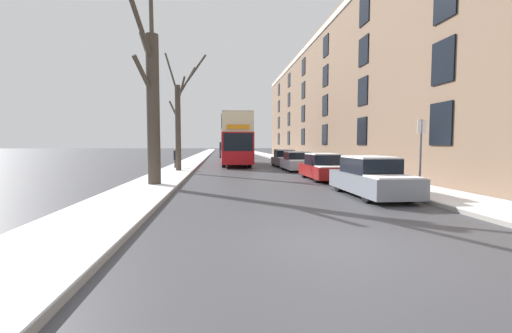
# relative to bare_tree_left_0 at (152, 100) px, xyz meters

# --- Properties ---
(ground_plane) EXTENTS (320.00, 320.00, 0.00)m
(ground_plane) POSITION_rel_bare_tree_left_0_xyz_m (5.28, -9.21, -3.81)
(ground_plane) COLOR #424247
(sidewalk_left) EXTENTS (2.41, 130.00, 0.16)m
(sidewalk_left) POSITION_rel_bare_tree_left_0_xyz_m (-0.12, 43.79, -3.73)
(sidewalk_left) COLOR gray
(sidewalk_left) RESTS_ON ground
(sidewalk_right) EXTENTS (2.41, 130.00, 0.16)m
(sidewalk_right) POSITION_rel_bare_tree_left_0_xyz_m (10.69, 43.79, -3.73)
(sidewalk_right) COLOR gray
(sidewalk_right) RESTS_ON ground
(terrace_facade_right) EXTENTS (9.10, 53.15, 12.44)m
(terrace_facade_right) POSITION_rel_bare_tree_left_0_xyz_m (16.39, 17.18, 2.41)
(terrace_facade_right) COLOR #7A604C
(terrace_facade_right) RESTS_ON ground
(bare_tree_left_0) EXTENTS (1.14, 3.47, 9.05)m
(bare_tree_left_0) POSITION_rel_bare_tree_left_0_xyz_m (0.00, 0.00, 0.00)
(bare_tree_left_0) COLOR #423A30
(bare_tree_left_0) RESTS_ON ground
(bare_tree_left_1) EXTENTS (3.02, 3.82, 8.18)m
(bare_tree_left_1) POSITION_rel_bare_tree_left_0_xyz_m (0.20, 7.89, -0.22)
(bare_tree_left_1) COLOR #423A30
(bare_tree_left_1) RESTS_ON ground
(double_decker_bus) EXTENTS (2.51, 11.10, 4.48)m
(double_decker_bus) POSITION_rel_bare_tree_left_0_xyz_m (4.28, 16.08, -1.29)
(double_decker_bus) COLOR red
(double_decker_bus) RESTS_ON ground
(parked_car_0) EXTENTS (1.69, 4.48, 1.46)m
(parked_car_0) POSITION_rel_bare_tree_left_0_xyz_m (8.43, -3.44, -3.14)
(parked_car_0) COLOR slate
(parked_car_0) RESTS_ON ground
(parked_car_1) EXTENTS (1.69, 4.27, 1.41)m
(parked_car_1) POSITION_rel_bare_tree_left_0_xyz_m (8.43, 2.45, -3.16)
(parked_car_1) COLOR maroon
(parked_car_1) RESTS_ON ground
(parked_car_2) EXTENTS (1.81, 4.08, 1.40)m
(parked_car_2) POSITION_rel_bare_tree_left_0_xyz_m (8.43, 8.72, -3.16)
(parked_car_2) COLOR #9EA3AD
(parked_car_2) RESTS_ON ground
(parked_car_3) EXTENTS (1.76, 3.91, 1.47)m
(parked_car_3) POSITION_rel_bare_tree_left_0_xyz_m (8.43, 13.60, -3.14)
(parked_car_3) COLOR #474C56
(parked_car_3) RESTS_ON ground
(oncoming_van) EXTENTS (2.02, 5.29, 2.21)m
(oncoming_van) POSITION_rel_bare_tree_left_0_xyz_m (3.82, 34.84, -2.61)
(oncoming_van) COLOR #333842
(oncoming_van) RESTS_ON ground
(pedestrian_left_sidewalk) EXTENTS (0.36, 0.36, 1.65)m
(pedestrian_left_sidewalk) POSITION_rel_bare_tree_left_0_xyz_m (-0.34, 10.39, -2.90)
(pedestrian_left_sidewalk) COLOR #4C4742
(pedestrian_left_sidewalk) RESTS_ON ground
(street_sign_post) EXTENTS (0.32, 0.07, 2.75)m
(street_sign_post) POSITION_rel_bare_tree_left_0_xyz_m (9.78, -4.33, -2.24)
(street_sign_post) COLOR #4C4F54
(street_sign_post) RESTS_ON ground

